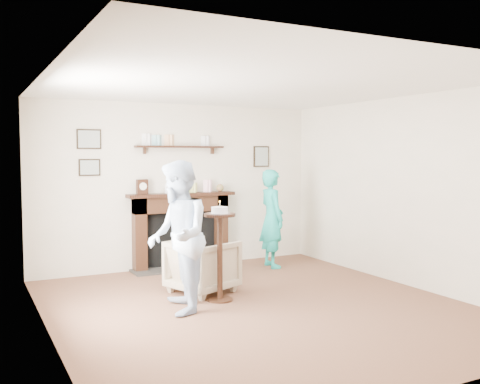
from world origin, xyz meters
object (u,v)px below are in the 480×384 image
armchair (203,292)px  pedestal_table (220,239)px  man (178,312)px  woman (272,267)px

armchair → pedestal_table: pedestal_table is taller
armchair → pedestal_table: (0.03, -0.45, 0.73)m
man → woman: bearing=141.2°
woman → pedestal_table: size_ratio=1.26×
man → pedestal_table: size_ratio=1.40×
armchair → man: man is taller
armchair → man: 0.89m
man → woman: (2.13, 1.58, 0.00)m
woman → man: bearing=132.0°
man → woman: man is taller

